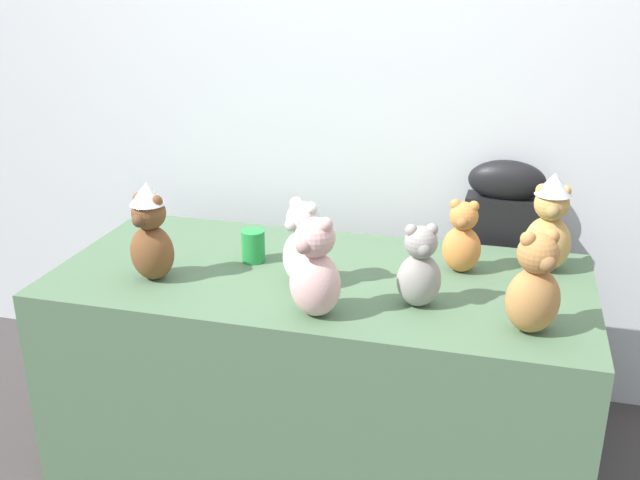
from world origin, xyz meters
name	(u,v)px	position (x,y,z in m)	size (l,w,h in m)	color
wall_back	(365,63)	(0.00, 0.90, 1.30)	(7.00, 0.08, 2.60)	silver
display_table	(320,367)	(0.00, 0.25, 0.35)	(1.74, 0.81, 0.70)	#4C6B4C
instrument_case	(497,284)	(0.56, 0.78, 0.50)	(0.28, 0.13, 0.99)	black
teddy_bear_ash	(420,268)	(0.34, 0.10, 0.82)	(0.16, 0.15, 0.26)	gray
teddy_bear_ginger	(462,239)	(0.44, 0.40, 0.82)	(0.13, 0.11, 0.25)	#D17F3D
teddy_bear_caramel	(535,286)	(0.67, 0.02, 0.84)	(0.20, 0.19, 0.30)	#B27A42
teddy_bear_chestnut	(150,233)	(-0.51, 0.08, 0.86)	(0.17, 0.15, 0.32)	brown
teddy_bear_honey	(549,224)	(0.71, 0.48, 0.87)	(0.16, 0.14, 0.33)	tan
teddy_bear_snow	(303,246)	(-0.03, 0.16, 0.83)	(0.19, 0.18, 0.28)	white
teddy_bear_blush	(315,269)	(0.06, -0.03, 0.85)	(0.20, 0.18, 0.31)	beige
party_cup_green	(253,246)	(-0.25, 0.30, 0.76)	(0.08, 0.08, 0.11)	#238C3D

